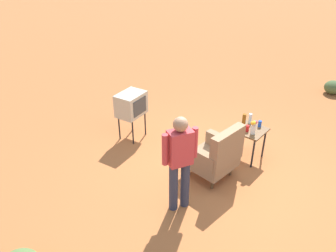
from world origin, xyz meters
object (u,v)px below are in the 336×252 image
person_standing (180,159)px  flower_vase (254,127)px  bottle_tall_amber (244,121)px  armchair (216,154)px  bottle_short_clear (250,118)px  tv_on_stand (131,105)px  soda_can_red (247,128)px  soda_can_blue (260,124)px  side_table (249,134)px

person_standing → flower_vase: size_ratio=6.19×
person_standing → bottle_tall_amber: bearing=178.8°
armchair → person_standing: (1.00, -0.02, 0.44)m
armchair → flower_vase: bearing=162.9°
person_standing → bottle_short_clear: size_ratio=8.20×
flower_vase → tv_on_stand: bearing=-71.6°
tv_on_stand → flower_vase: tv_on_stand is taller
tv_on_stand → soda_can_red: 2.39m
tv_on_stand → bottle_tall_amber: (-0.85, 2.14, 0.01)m
armchair → soda_can_blue: bearing=168.8°
soda_can_red → flower_vase: (0.01, 0.12, 0.09)m
armchair → person_standing: 1.09m
tv_on_stand → soda_can_red: bearing=109.5°
soda_can_blue → bottle_short_clear: bottle_short_clear is taller
bottle_short_clear → flower_vase: (0.32, 0.24, 0.05)m
tv_on_stand → soda_can_red: size_ratio=8.44×
soda_can_red → bottle_short_clear: (-0.31, -0.11, 0.04)m
bottle_short_clear → side_table: bearing=30.6°
soda_can_red → soda_can_blue: 0.32m
soda_can_blue → person_standing: bearing=-6.6°
side_table → soda_can_blue: bearing=158.0°
side_table → soda_can_red: 0.19m
armchair → bottle_short_clear: bearing=179.1°
side_table → bottle_tall_amber: bearing=-68.4°
armchair → bottle_short_clear: (-1.15, 0.02, 0.25)m
side_table → soda_can_red: size_ratio=5.28×
tv_on_stand → soda_can_blue: 2.60m
tv_on_stand → bottle_short_clear: tv_on_stand is taller
bottle_tall_amber → bottle_short_clear: size_ratio=1.50×
soda_can_blue → bottle_tall_amber: (0.26, -0.21, 0.09)m
bottle_tall_amber → bottle_short_clear: (-0.26, -0.00, -0.05)m
tv_on_stand → flower_vase: size_ratio=3.89×
soda_can_blue → flower_vase: (0.32, 0.03, 0.09)m
bottle_tall_amber → soda_can_blue: bearing=141.1°
person_standing → bottle_short_clear: person_standing is taller
person_standing → soda_can_blue: 2.17m
bottle_tall_amber → armchair: bearing=-1.2°
armchair → bottle_tall_amber: 0.93m
tv_on_stand → person_standing: (1.03, 2.10, 0.16)m
bottle_tall_amber → soda_can_red: bearing=65.8°
side_table → bottle_short_clear: size_ratio=3.22×
tv_on_stand → soda_can_blue: bearing=115.3°
side_table → flower_vase: 0.29m
side_table → bottle_tall_amber: (0.05, -0.12, 0.25)m
soda_can_blue → bottle_tall_amber: size_ratio=0.41×
bottle_short_clear → person_standing: bearing=-1.0°
soda_can_red → side_table: bearing=173.7°
armchair → tv_on_stand: size_ratio=1.03×
armchair → bottle_short_clear: 1.17m
tv_on_stand → soda_can_blue: (-1.11, 2.35, -0.08)m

